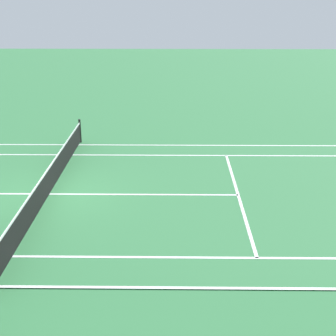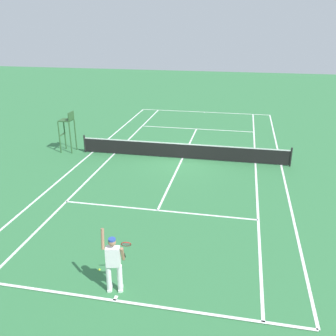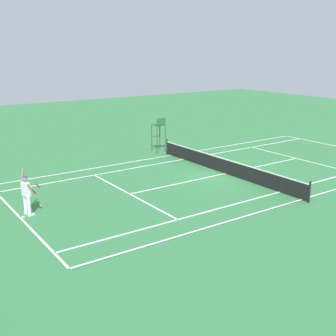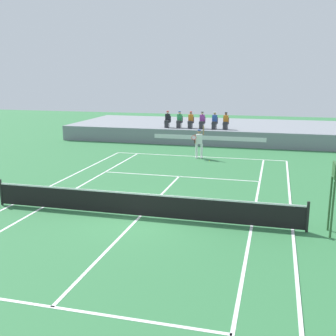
% 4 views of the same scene
% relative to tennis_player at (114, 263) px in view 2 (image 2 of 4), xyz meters
% --- Properties ---
extents(ground_plane, '(80.00, 80.00, 0.00)m').
position_rel_tennis_player_xyz_m(ground_plane, '(-0.11, -11.48, -0.99)').
color(ground_plane, '#337542').
extents(court, '(11.08, 23.88, 0.03)m').
position_rel_tennis_player_xyz_m(court, '(-0.11, -11.48, -0.98)').
color(court, '#337542').
rests_on(court, ground).
extents(net, '(11.98, 0.10, 1.07)m').
position_rel_tennis_player_xyz_m(net, '(-0.11, -11.48, -0.47)').
color(net, black).
rests_on(net, ground).
extents(tennis_player, '(0.75, 0.73, 2.08)m').
position_rel_tennis_player_xyz_m(tennis_player, '(0.00, 0.00, 0.00)').
color(tennis_player, white).
rests_on(tennis_player, ground).
extents(tennis_ball, '(0.07, 0.07, 0.07)m').
position_rel_tennis_player_xyz_m(tennis_ball, '(0.82, -0.82, -0.96)').
color(tennis_ball, '#D1E533').
rests_on(tennis_ball, ground).
extents(umpire_chair, '(0.77, 0.77, 2.44)m').
position_rel_tennis_player_xyz_m(umpire_chair, '(6.83, -11.48, 0.56)').
color(umpire_chair, '#2D562D').
rests_on(umpire_chair, ground).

